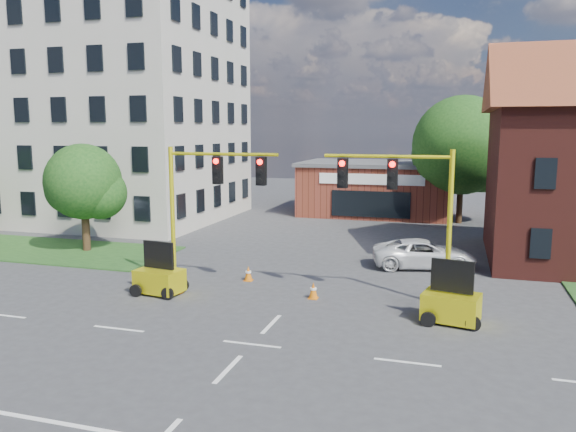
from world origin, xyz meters
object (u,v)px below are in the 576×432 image
object	(u,v)px
trailer_west	(159,278)
pickup_white	(424,254)
signal_mast_east	(407,207)
signal_mast_west	(206,199)
trailer_east	(451,304)

from	to	relation	value
trailer_west	pickup_white	distance (m)	13.20
signal_mast_east	pickup_white	xyz separation A→B (m)	(0.42, 6.19, -3.21)
signal_mast_west	trailer_west	size ratio (longest dim) A/B	2.85
signal_mast_east	pickup_white	world-z (taller)	signal_mast_east
trailer_east	signal_mast_west	bearing A→B (deg)	-178.83
signal_mast_east	signal_mast_west	bearing A→B (deg)	180.00
signal_mast_west	trailer_west	xyz separation A→B (m)	(-1.41, -1.76, -3.24)
pickup_white	trailer_west	bearing A→B (deg)	114.50
signal_mast_east	trailer_east	world-z (taller)	signal_mast_east
signal_mast_east	pickup_white	bearing A→B (deg)	86.12
signal_mast_west	trailer_west	bearing A→B (deg)	-128.57
trailer_east	trailer_west	bearing A→B (deg)	-169.26
trailer_west	signal_mast_east	bearing A→B (deg)	18.40
trailer_west	signal_mast_west	bearing A→B (deg)	59.95
signal_mast_east	trailer_east	size ratio (longest dim) A/B	2.79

